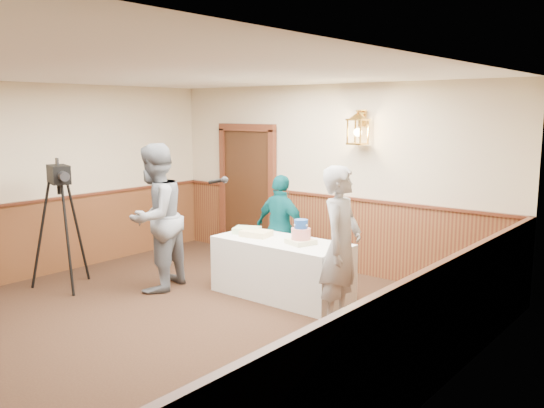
% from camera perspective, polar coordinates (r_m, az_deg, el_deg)
% --- Properties ---
extents(ground, '(7.00, 7.00, 0.00)m').
position_cam_1_polar(ground, '(6.60, -12.01, -12.34)').
color(ground, black).
rests_on(ground, ground).
extents(room_shell, '(6.02, 7.02, 2.81)m').
position_cam_1_polar(room_shell, '(6.54, -9.66, 1.35)').
color(room_shell, beige).
rests_on(room_shell, ground).
extents(display_table, '(1.80, 0.80, 0.75)m').
position_cam_1_polar(display_table, '(7.53, 0.96, -6.39)').
color(display_table, silver).
rests_on(display_table, ground).
extents(tiered_cake, '(0.38, 0.38, 0.31)m').
position_cam_1_polar(tiered_cake, '(7.22, 2.88, -3.03)').
color(tiered_cake, beige).
rests_on(tiered_cake, display_table).
extents(sheet_cake_yellow, '(0.42, 0.35, 0.08)m').
position_cam_1_polar(sheet_cake_yellow, '(7.67, -1.58, -2.92)').
color(sheet_cake_yellow, '#FDDD97').
rests_on(sheet_cake_yellow, display_table).
extents(sheet_cake_green, '(0.42, 0.39, 0.08)m').
position_cam_1_polar(sheet_cake_green, '(7.88, -2.50, -2.60)').
color(sheet_cake_green, '#A8D395').
rests_on(sheet_cake_green, display_table).
extents(interviewer, '(1.66, 1.14, 1.98)m').
position_cam_1_polar(interviewer, '(7.84, -11.51, -1.33)').
color(interviewer, slate).
rests_on(interviewer, ground).
extents(baker, '(0.56, 0.73, 1.81)m').
position_cam_1_polar(baker, '(6.48, 6.86, -4.19)').
color(baker, '#989A9E').
rests_on(baker, ground).
extents(assistant_p, '(0.91, 0.43, 1.52)m').
position_cam_1_polar(assistant_p, '(8.14, 0.91, -2.42)').
color(assistant_p, '#084C52').
rests_on(assistant_p, ground).
extents(tv_camera_rig, '(0.66, 0.62, 1.69)m').
position_cam_1_polar(tv_camera_rig, '(8.31, -20.07, -2.77)').
color(tv_camera_rig, black).
rests_on(tv_camera_rig, ground).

